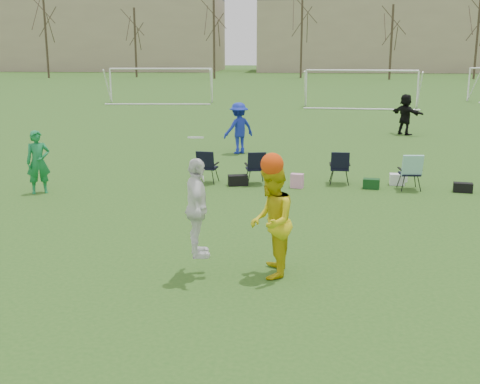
# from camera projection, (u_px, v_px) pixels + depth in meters

# --- Properties ---
(ground) EXTENTS (260.00, 260.00, 0.00)m
(ground) POSITION_uv_depth(u_px,v_px,m) (298.00, 294.00, 9.64)
(ground) COLOR #2B571B
(ground) RESTS_ON ground
(fielder_green_near) EXTENTS (0.74, 0.66, 1.71)m
(fielder_green_near) POSITION_uv_depth(u_px,v_px,m) (38.00, 162.00, 16.18)
(fielder_green_near) COLOR #167C3E
(fielder_green_near) RESTS_ON ground
(fielder_blue) EXTENTS (1.40, 1.31, 1.89)m
(fielder_blue) POSITION_uv_depth(u_px,v_px,m) (239.00, 128.00, 22.31)
(fielder_blue) COLOR #1628AB
(fielder_blue) RESTS_ON ground
(fielder_black) EXTENTS (1.52, 1.66, 1.85)m
(fielder_black) POSITION_uv_depth(u_px,v_px,m) (405.00, 114.00, 27.16)
(fielder_black) COLOR black
(fielder_black) RESTS_ON ground
(center_contest) EXTENTS (1.95, 1.12, 2.46)m
(center_contest) POSITION_uv_depth(u_px,v_px,m) (246.00, 216.00, 10.20)
(center_contest) COLOR white
(center_contest) RESTS_ON ground
(sideline_setup) EXTENTS (9.07, 1.53, 1.64)m
(sideline_setup) POSITION_uv_depth(u_px,v_px,m) (364.00, 170.00, 16.96)
(sideline_setup) COLOR #0F3718
(sideline_setup) RESTS_ON ground
(goal_left) EXTENTS (7.39, 0.76, 2.46)m
(goal_left) POSITION_uv_depth(u_px,v_px,m) (161.00, 75.00, 43.04)
(goal_left) COLOR white
(goal_left) RESTS_ON ground
(goal_mid) EXTENTS (7.40, 0.63, 2.46)m
(goal_mid) POSITION_uv_depth(u_px,v_px,m) (362.00, 78.00, 39.77)
(goal_mid) COLOR white
(goal_mid) RESTS_ON ground
(tree_line) EXTENTS (110.28, 3.28, 11.40)m
(tree_line) POSITION_uv_depth(u_px,v_px,m) (303.00, 38.00, 76.01)
(tree_line) COLOR #382B21
(tree_line) RESTS_ON ground
(building_row) EXTENTS (126.00, 16.00, 13.00)m
(building_row) POSITION_uv_depth(u_px,v_px,m) (342.00, 35.00, 100.49)
(building_row) COLOR tan
(building_row) RESTS_ON ground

